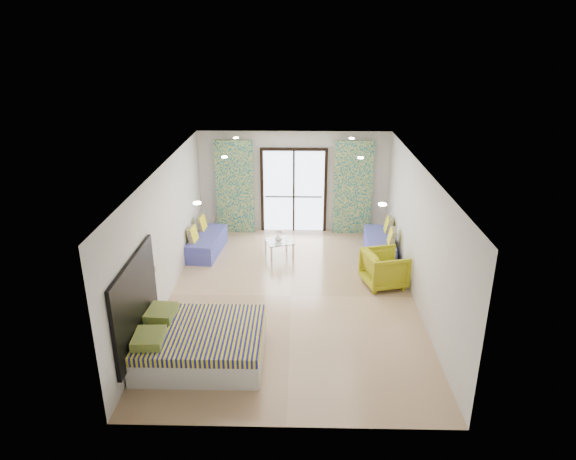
{
  "coord_description": "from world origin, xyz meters",
  "views": [
    {
      "loc": [
        0.15,
        -9.34,
        5.13
      ],
      "look_at": [
        -0.09,
        0.78,
        1.15
      ],
      "focal_mm": 32.0,
      "sensor_mm": 36.0,
      "label": 1
    }
  ],
  "objects_px": {
    "bed": "(200,343)",
    "daybed_right": "(380,245)",
    "armchair": "(385,267)",
    "coffee_table": "(279,242)",
    "daybed_left": "(207,243)"
  },
  "relations": [
    {
      "from": "bed",
      "to": "daybed_right",
      "type": "xyz_separation_m",
      "value": [
        3.59,
        4.32,
        -0.04
      ]
    },
    {
      "from": "daybed_left",
      "to": "coffee_table",
      "type": "xyz_separation_m",
      "value": [
        1.79,
        -0.2,
        0.11
      ]
    },
    {
      "from": "daybed_left",
      "to": "daybed_right",
      "type": "relative_size",
      "value": 0.99
    },
    {
      "from": "bed",
      "to": "daybed_left",
      "type": "distance_m",
      "value": 4.4
    },
    {
      "from": "daybed_right",
      "to": "coffee_table",
      "type": "relative_size",
      "value": 2.2
    },
    {
      "from": "daybed_right",
      "to": "armchair",
      "type": "relative_size",
      "value": 2.0
    },
    {
      "from": "bed",
      "to": "daybed_left",
      "type": "height_order",
      "value": "daybed_left"
    },
    {
      "from": "armchair",
      "to": "bed",
      "type": "bearing_deg",
      "value": 113.33
    },
    {
      "from": "bed",
      "to": "daybed_left",
      "type": "relative_size",
      "value": 1.21
    },
    {
      "from": "daybed_left",
      "to": "daybed_right",
      "type": "height_order",
      "value": "daybed_right"
    },
    {
      "from": "daybed_left",
      "to": "armchair",
      "type": "relative_size",
      "value": 1.97
    },
    {
      "from": "bed",
      "to": "coffee_table",
      "type": "height_order",
      "value": "coffee_table"
    },
    {
      "from": "bed",
      "to": "daybed_right",
      "type": "relative_size",
      "value": 1.19
    },
    {
      "from": "daybed_right",
      "to": "coffee_table",
      "type": "xyz_separation_m",
      "value": [
        -2.44,
        -0.16,
        0.1
      ]
    },
    {
      "from": "coffee_table",
      "to": "daybed_left",
      "type": "bearing_deg",
      "value": 173.55
    }
  ]
}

